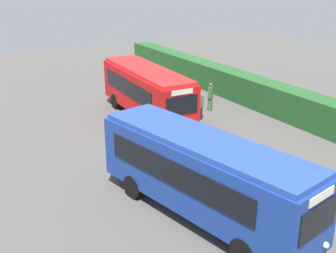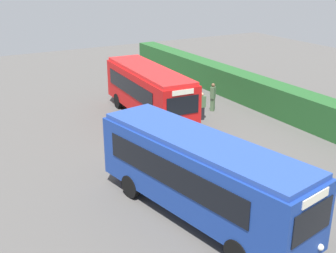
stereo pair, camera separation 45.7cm
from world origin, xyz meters
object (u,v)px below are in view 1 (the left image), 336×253
object	(u,v)px
person_center	(200,105)
person_right	(291,200)
bus_blue	(203,173)
person_left	(210,96)
bus_red	(147,90)

from	to	relation	value
person_center	person_right	world-z (taller)	person_right
bus_blue	person_left	world-z (taller)	bus_blue
bus_red	person_right	size ratio (longest dim) A/B	5.01
person_left	person_center	bearing A→B (deg)	89.06
bus_blue	person_right	xyz separation A→B (m)	(2.02, 2.59, -0.92)
person_center	person_right	bearing A→B (deg)	165.73
person_left	person_right	bearing A→B (deg)	121.84
bus_red	person_center	distance (m)	3.44
person_right	bus_blue	bearing A→B (deg)	18.37
bus_blue	person_center	distance (m)	11.31
person_right	person_center	bearing A→B (deg)	-51.96
person_left	person_center	world-z (taller)	person_left
bus_red	person_left	distance (m)	4.45
bus_red	person_right	xyz separation A→B (m)	(13.32, -1.08, -0.88)
bus_red	person_right	world-z (taller)	bus_red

